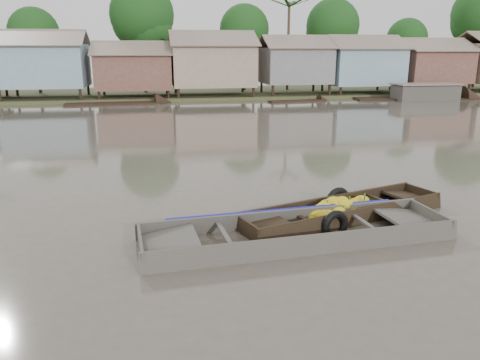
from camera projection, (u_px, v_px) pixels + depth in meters
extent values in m
plane|color=#4F473D|center=(263.00, 230.00, 10.46)|extent=(120.00, 120.00, 0.00)
cube|color=#384723|center=(180.00, 95.00, 41.74)|extent=(120.00, 12.00, 0.50)
cube|color=#7B9AAA|center=(44.00, 66.00, 35.90)|extent=(6.20, 5.20, 3.20)
cube|color=brown|center=(37.00, 37.00, 34.01)|extent=(6.60, 3.02, 1.28)
cube|color=brown|center=(45.00, 38.00, 36.68)|extent=(6.60, 3.02, 1.28)
cube|color=brown|center=(134.00, 72.00, 37.18)|extent=(5.80, 4.60, 2.70)
cube|color=brown|center=(132.00, 48.00, 35.51)|extent=(6.20, 2.67, 1.14)
cube|color=brown|center=(133.00, 48.00, 37.87)|extent=(6.20, 2.67, 1.14)
cube|color=gray|center=(212.00, 65.00, 38.13)|extent=(6.50, 5.30, 3.30)
cube|color=brown|center=(214.00, 38.00, 36.21)|extent=(6.90, 3.08, 1.31)
cube|color=brown|center=(210.00, 39.00, 38.92)|extent=(6.90, 3.08, 1.31)
cube|color=slate|center=(295.00, 65.00, 39.34)|extent=(5.40, 4.70, 2.90)
cube|color=brown|center=(300.00, 42.00, 37.63)|extent=(5.80, 2.73, 1.17)
cube|color=brown|center=(291.00, 42.00, 40.03)|extent=(5.80, 2.73, 1.17)
cube|color=#7B9AAA|center=(362.00, 66.00, 40.39)|extent=(6.00, 5.00, 3.10)
cube|color=brown|center=(370.00, 42.00, 38.57)|extent=(6.40, 2.90, 1.24)
cube|color=brown|center=(357.00, 42.00, 41.13)|extent=(6.40, 2.90, 1.24)
cube|color=brown|center=(430.00, 66.00, 41.52)|extent=(5.70, 4.90, 2.80)
cube|color=brown|center=(441.00, 45.00, 39.76)|extent=(6.10, 2.85, 1.21)
cube|color=brown|center=(424.00, 45.00, 42.27)|extent=(6.10, 2.85, 1.21)
cylinder|color=#473323|center=(38.00, 67.00, 39.97)|extent=(0.28, 0.28, 4.90)
sphere|color=#113612|center=(34.00, 33.00, 39.22)|extent=(4.20, 4.20, 4.20)
cylinder|color=#473323|center=(144.00, 58.00, 40.37)|extent=(0.28, 0.28, 6.30)
sphere|color=#113612|center=(142.00, 14.00, 39.40)|extent=(5.40, 5.40, 5.40)
cylinder|color=#473323|center=(244.00, 64.00, 43.00)|extent=(0.28, 0.28, 5.25)
sphere|color=#113612|center=(244.00, 30.00, 42.19)|extent=(4.50, 4.50, 4.50)
cylinder|color=#473323|center=(331.00, 62.00, 43.37)|extent=(0.28, 0.28, 5.60)
sphere|color=#113612|center=(333.00, 25.00, 42.51)|extent=(4.80, 4.80, 4.80)
cylinder|color=#473323|center=(404.00, 67.00, 45.83)|extent=(0.28, 0.28, 4.55)
sphere|color=#113612|center=(407.00, 39.00, 45.13)|extent=(3.90, 3.90, 3.90)
cylinder|color=#473323|center=(476.00, 55.00, 45.79)|extent=(0.28, 0.28, 6.65)
cylinder|color=#473323|center=(288.00, 48.00, 42.84)|extent=(0.24, 0.24, 8.00)
cube|color=black|center=(342.00, 220.00, 11.31)|extent=(5.34, 2.58, 0.08)
cube|color=black|center=(328.00, 205.00, 11.75)|extent=(5.19, 1.79, 0.50)
cube|color=black|center=(359.00, 219.00, 10.77)|extent=(5.19, 1.79, 0.50)
cube|color=black|center=(420.00, 196.00, 12.45)|extent=(0.42, 1.13, 0.47)
cube|color=black|center=(408.00, 197.00, 12.23)|extent=(1.18, 1.24, 0.19)
cube|color=black|center=(247.00, 231.00, 10.06)|extent=(0.42, 1.13, 0.47)
cube|color=black|center=(265.00, 225.00, 10.25)|extent=(1.18, 1.24, 0.19)
cube|color=black|center=(300.00, 217.00, 10.66)|extent=(0.44, 1.10, 0.05)
cube|color=black|center=(382.00, 200.00, 11.80)|extent=(0.44, 1.10, 0.05)
ellipsoid|color=gold|center=(327.00, 204.00, 11.33)|extent=(0.40, 0.33, 0.21)
ellipsoid|color=gold|center=(381.00, 209.00, 11.38)|extent=(0.42, 0.35, 0.22)
ellipsoid|color=gold|center=(344.00, 204.00, 11.02)|extent=(0.48, 0.40, 0.25)
ellipsoid|color=gold|center=(338.00, 206.00, 11.05)|extent=(0.47, 0.39, 0.25)
ellipsoid|color=gold|center=(338.00, 203.00, 11.28)|extent=(0.48, 0.40, 0.25)
ellipsoid|color=gold|center=(334.00, 202.00, 11.11)|extent=(0.48, 0.40, 0.25)
ellipsoid|color=gold|center=(327.00, 215.00, 10.79)|extent=(0.45, 0.37, 0.24)
ellipsoid|color=gold|center=(321.00, 208.00, 10.98)|extent=(0.43, 0.36, 0.23)
ellipsoid|color=gold|center=(355.00, 202.00, 11.74)|extent=(0.44, 0.36, 0.23)
ellipsoid|color=gold|center=(348.00, 205.00, 11.15)|extent=(0.45, 0.37, 0.24)
ellipsoid|color=gold|center=(327.00, 218.00, 10.70)|extent=(0.49, 0.41, 0.26)
ellipsoid|color=gold|center=(355.00, 213.00, 11.01)|extent=(0.41, 0.34, 0.21)
ellipsoid|color=gold|center=(317.00, 214.00, 10.84)|extent=(0.50, 0.42, 0.27)
ellipsoid|color=gold|center=(324.00, 215.00, 10.76)|extent=(0.50, 0.42, 0.27)
ellipsoid|color=gold|center=(342.00, 203.00, 11.62)|extent=(0.43, 0.36, 0.23)
ellipsoid|color=gold|center=(333.00, 204.00, 11.30)|extent=(0.45, 0.37, 0.24)
ellipsoid|color=gold|center=(323.00, 222.00, 10.61)|extent=(0.40, 0.33, 0.21)
ellipsoid|color=gold|center=(342.00, 203.00, 11.67)|extent=(0.42, 0.35, 0.22)
ellipsoid|color=gold|center=(353.00, 207.00, 11.15)|extent=(0.44, 0.36, 0.23)
ellipsoid|color=gold|center=(325.00, 207.00, 11.03)|extent=(0.50, 0.42, 0.27)
ellipsoid|color=gold|center=(361.00, 201.00, 11.75)|extent=(0.49, 0.41, 0.26)
ellipsoid|color=gold|center=(339.00, 211.00, 10.85)|extent=(0.39, 0.32, 0.20)
ellipsoid|color=gold|center=(314.00, 218.00, 10.81)|extent=(0.39, 0.32, 0.21)
ellipsoid|color=gold|center=(342.00, 200.00, 11.27)|extent=(0.38, 0.32, 0.20)
ellipsoid|color=gold|center=(333.00, 205.00, 11.21)|extent=(0.44, 0.37, 0.23)
ellipsoid|color=gold|center=(310.00, 213.00, 10.94)|extent=(0.46, 0.38, 0.24)
cylinder|color=#3F6626|center=(327.00, 204.00, 10.97)|extent=(0.04, 0.04, 0.17)
cylinder|color=#3F6626|center=(350.00, 200.00, 11.27)|extent=(0.04, 0.04, 0.17)
cylinder|color=#3F6626|center=(365.00, 197.00, 11.49)|extent=(0.04, 0.04, 0.17)
torus|color=black|center=(338.00, 201.00, 11.98)|extent=(0.77, 0.39, 0.75)
torus|color=black|center=(335.00, 225.00, 10.35)|extent=(0.72, 0.38, 0.70)
cube|color=#443F39|center=(296.00, 243.00, 9.98)|extent=(6.60, 1.90, 0.08)
cube|color=#443F39|center=(284.00, 220.00, 10.66)|extent=(6.64, 0.66, 0.53)
cube|color=#443F39|center=(312.00, 248.00, 9.18)|extent=(6.64, 0.66, 0.53)
cube|color=#443F39|center=(430.00, 219.00, 10.71)|extent=(0.18, 1.62, 0.50)
cube|color=#443F39|center=(408.00, 219.00, 10.56)|extent=(1.23, 1.48, 0.22)
cube|color=#443F39|center=(141.00, 249.00, 9.13)|extent=(0.18, 1.62, 0.50)
cube|color=#443F39|center=(170.00, 243.00, 9.25)|extent=(1.23, 1.48, 0.22)
cube|color=#443F39|center=(225.00, 235.00, 9.52)|extent=(0.22, 1.56, 0.05)
cube|color=#443F39|center=(363.00, 222.00, 10.27)|extent=(0.22, 1.56, 0.05)
cube|color=#665E54|center=(296.00, 241.00, 9.97)|extent=(5.03, 1.65, 0.02)
cube|color=#1013A0|center=(283.00, 211.00, 10.66)|extent=(5.37, 0.49, 0.13)
torus|color=olive|center=(380.00, 237.00, 10.16)|extent=(0.37, 0.37, 0.05)
torus|color=olive|center=(380.00, 235.00, 10.16)|extent=(0.30, 0.30, 0.05)
cube|color=black|center=(296.00, 102.00, 36.10)|extent=(4.39, 1.54, 0.35)
cube|color=black|center=(412.00, 100.00, 37.75)|extent=(9.32, 3.14, 0.35)
cube|color=black|center=(113.00, 105.00, 34.38)|extent=(6.85, 1.95, 0.35)
cube|color=black|center=(425.00, 93.00, 37.25)|extent=(5.00, 2.00, 1.20)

